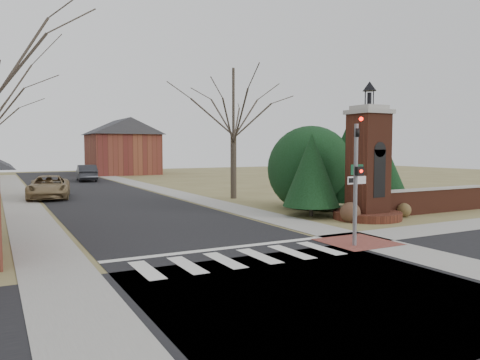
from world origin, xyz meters
TOP-DOWN VIEW (x-y plane):
  - ground at (0.00, 0.00)m, footprint 120.00×120.00m
  - main_street at (0.00, 22.00)m, footprint 8.00×70.00m
  - cross_street at (0.00, -3.00)m, footprint 120.00×8.00m
  - crosswalk_zone at (0.00, 0.80)m, footprint 8.00×2.20m
  - stop_bar at (0.00, 2.30)m, footprint 8.00×0.35m
  - sidewalk_right_main at (5.20, 22.00)m, footprint 2.00×60.00m
  - sidewalk_left at (-5.20, 22.00)m, footprint 2.00×60.00m
  - curb_apron at (4.80, 1.00)m, footprint 2.40×2.40m
  - traffic_signal_pole at (4.30, 0.57)m, footprint 0.28×0.41m
  - sign_post at (5.59, 1.99)m, footprint 0.90×0.07m
  - brick_gate_monument at (9.00, 4.99)m, footprint 3.20×3.20m
  - brick_garden_wall at (13.50, 5.00)m, footprint 7.50×0.50m
  - house_distant_right at (7.99, 47.99)m, footprint 8.80×8.80m
  - evergreen_near at (7.20, 7.00)m, footprint 2.80×2.80m
  - evergreen_mid at (10.50, 8.20)m, footprint 3.40×3.40m
  - evergreen_far at (12.50, 7.20)m, footprint 2.40×2.40m
  - evergreen_mass at (9.00, 9.50)m, footprint 4.80×4.80m
  - bare_tree_3 at (7.50, 16.00)m, footprint 7.00×7.00m
  - pickup_truck at (-3.40, 21.71)m, footprint 3.36×5.81m
  - distant_car at (1.70, 37.23)m, footprint 2.17×5.14m
  - dry_shrub_left at (7.61, 4.60)m, footprint 0.92×0.92m
  - dry_shrub_right at (11.00, 4.60)m, footprint 0.69×0.69m

SIDE VIEW (x-z plane):
  - ground at x=0.00m, z-range 0.00..0.00m
  - main_street at x=0.00m, z-range 0.00..0.01m
  - cross_street at x=0.00m, z-range 0.00..0.01m
  - crosswalk_zone at x=0.00m, z-range 0.00..0.02m
  - stop_bar at x=0.00m, z-range 0.00..0.02m
  - sidewalk_right_main at x=5.20m, z-range 0.00..0.02m
  - sidewalk_left at x=-5.20m, z-range 0.00..0.02m
  - curb_apron at x=4.80m, z-range 0.00..0.02m
  - dry_shrub_right at x=11.00m, z-range 0.00..0.69m
  - dry_shrub_left at x=7.61m, z-range 0.00..0.92m
  - brick_garden_wall at x=13.50m, z-range 0.01..1.31m
  - pickup_truck at x=-3.40m, z-range 0.00..1.52m
  - distant_car at x=1.70m, z-range 0.00..1.65m
  - evergreen_far at x=12.50m, z-range 0.25..3.55m
  - sign_post at x=5.59m, z-range 0.57..3.32m
  - brick_gate_monument at x=9.00m, z-range -1.07..5.40m
  - evergreen_near at x=7.20m, z-range 0.25..4.35m
  - evergreen_mass at x=9.00m, z-range 0.00..4.80m
  - traffic_signal_pole at x=4.30m, z-range 0.34..4.84m
  - evergreen_mid at x=10.50m, z-range 0.25..4.95m
  - house_distant_right at x=7.99m, z-range 0.00..7.30m
  - bare_tree_3 at x=7.50m, z-range 1.84..11.54m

